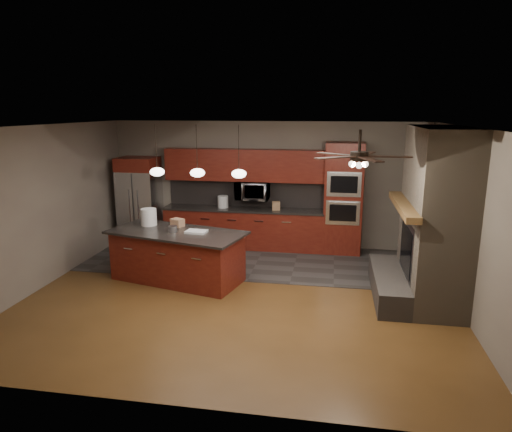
% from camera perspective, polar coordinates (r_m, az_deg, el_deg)
% --- Properties ---
extents(ground, '(7.00, 7.00, 0.00)m').
position_cam_1_polar(ground, '(7.81, -1.98, -9.84)').
color(ground, brown).
rests_on(ground, ground).
extents(ceiling, '(7.00, 6.00, 0.02)m').
position_cam_1_polar(ceiling, '(7.19, -2.16, 11.14)').
color(ceiling, white).
rests_on(ceiling, back_wall).
extents(back_wall, '(7.00, 0.02, 2.80)m').
position_cam_1_polar(back_wall, '(10.28, 1.31, 3.95)').
color(back_wall, '#71695A').
rests_on(back_wall, ground).
extents(right_wall, '(0.02, 6.00, 2.80)m').
position_cam_1_polar(right_wall, '(7.51, 25.09, -0.82)').
color(right_wall, '#71695A').
rests_on(right_wall, ground).
extents(left_wall, '(0.02, 6.00, 2.80)m').
position_cam_1_polar(left_wall, '(8.77, -25.09, 1.05)').
color(left_wall, '#71695A').
rests_on(left_wall, ground).
extents(slate_tile_patch, '(7.00, 2.40, 0.01)m').
position_cam_1_polar(slate_tile_patch, '(9.47, 0.21, -5.59)').
color(slate_tile_patch, '#353230').
rests_on(slate_tile_patch, ground).
extents(fireplace_column, '(1.30, 2.10, 2.80)m').
position_cam_1_polar(fireplace_column, '(7.81, 20.99, -0.73)').
color(fireplace_column, '#6C5F4D').
rests_on(fireplace_column, ground).
extents(back_cabinetry, '(3.59, 0.64, 2.20)m').
position_cam_1_polar(back_cabinetry, '(10.20, -1.55, 0.98)').
color(back_cabinetry, maroon).
rests_on(back_cabinetry, ground).
extents(oven_tower, '(0.80, 0.63, 2.38)m').
position_cam_1_polar(oven_tower, '(9.91, 10.82, 2.14)').
color(oven_tower, maroon).
rests_on(oven_tower, ground).
extents(microwave, '(0.73, 0.41, 0.50)m').
position_cam_1_polar(microwave, '(10.09, -0.45, 3.20)').
color(microwave, silver).
rests_on(microwave, back_cabinetry).
extents(refrigerator, '(0.85, 0.75, 2.00)m').
position_cam_1_polar(refrigerator, '(10.78, -14.32, 1.82)').
color(refrigerator, silver).
rests_on(refrigerator, ground).
extents(kitchen_island, '(2.64, 1.67, 0.92)m').
position_cam_1_polar(kitchen_island, '(8.43, -9.79, -4.91)').
color(kitchen_island, maroon).
rests_on(kitchen_island, ground).
extents(white_bucket, '(0.37, 0.37, 0.32)m').
position_cam_1_polar(white_bucket, '(8.81, -13.26, -0.12)').
color(white_bucket, white).
rests_on(white_bucket, kitchen_island).
extents(paint_can, '(0.20, 0.20, 0.11)m').
position_cam_1_polar(paint_can, '(8.27, -10.37, -1.60)').
color(paint_can, '#A6A5AA').
rests_on(paint_can, kitchen_island).
extents(paint_tray, '(0.38, 0.29, 0.04)m').
position_cam_1_polar(paint_tray, '(8.17, -7.47, -1.94)').
color(paint_tray, silver).
rests_on(paint_tray, kitchen_island).
extents(cardboard_box, '(0.28, 0.25, 0.15)m').
position_cam_1_polar(cardboard_box, '(8.64, -9.79, -0.81)').
color(cardboard_box, '#A87856').
rests_on(cardboard_box, kitchen_island).
extents(counter_bucket, '(0.24, 0.24, 0.27)m').
position_cam_1_polar(counter_bucket, '(10.23, -4.16, 1.79)').
color(counter_bucket, silver).
rests_on(counter_bucket, back_cabinetry).
extents(counter_box, '(0.19, 0.16, 0.19)m').
position_cam_1_polar(counter_box, '(9.98, 2.53, 1.28)').
color(counter_box, '#96704D').
rests_on(counter_box, back_cabinetry).
extents(pendant_left, '(0.26, 0.26, 0.92)m').
position_cam_1_polar(pendant_left, '(8.41, -12.25, 5.45)').
color(pendant_left, black).
rests_on(pendant_left, ceiling).
extents(pendant_center, '(0.26, 0.26, 0.92)m').
position_cam_1_polar(pendant_center, '(8.16, -7.33, 5.41)').
color(pendant_center, black).
rests_on(pendant_center, ceiling).
extents(pendant_right, '(0.26, 0.26, 0.92)m').
position_cam_1_polar(pendant_right, '(7.98, -2.14, 5.33)').
color(pendant_right, black).
rests_on(pendant_right, ceiling).
extents(ceiling_fan, '(1.27, 1.33, 0.41)m').
position_cam_1_polar(ceiling_fan, '(6.27, 12.77, 7.37)').
color(ceiling_fan, black).
rests_on(ceiling_fan, ceiling).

